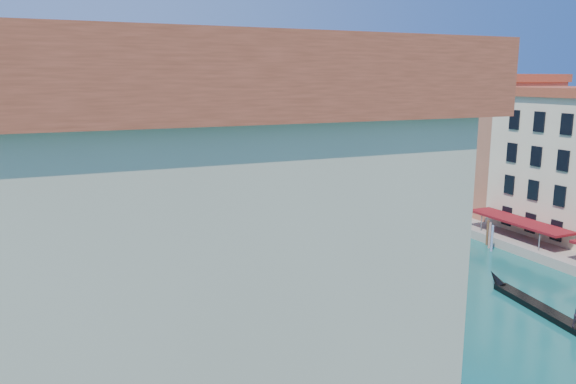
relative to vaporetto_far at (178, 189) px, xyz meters
name	(u,v)px	position (x,y,z in m)	size (l,w,h in m)	color
left_bank_palazzos	(38,156)	(-19.51, -15.24, 8.27)	(12.80, 128.40, 21.00)	tan
right_bank_palazzos	(431,136)	(36.49, -14.92, 8.31)	(12.80, 128.40, 21.00)	#9E332E
quay	(386,198)	(28.49, -14.92, -0.94)	(4.00, 140.00, 1.00)	#A29383
vaporetto_far	(178,189)	(0.00, 0.00, 0.00)	(15.48, 20.77, 3.19)	silver
gondola_fore	(426,352)	(3.75, -57.47, -1.03)	(4.13, 11.82, 2.40)	black
gondola_right	(541,306)	(16.92, -55.00, -0.93)	(2.88, 13.26, 2.65)	black
gondola_far	(321,203)	(18.19, -13.36, -1.12)	(2.98, 10.76, 1.53)	black
motorboat_mid	(278,272)	(0.47, -39.27, -0.85)	(3.98, 7.66, 1.52)	silver
motorboat_far	(227,185)	(9.36, 4.61, -0.83)	(3.97, 7.84, 1.55)	silver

